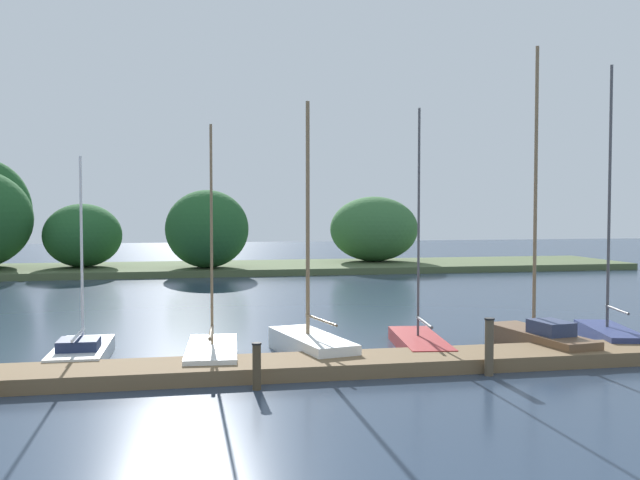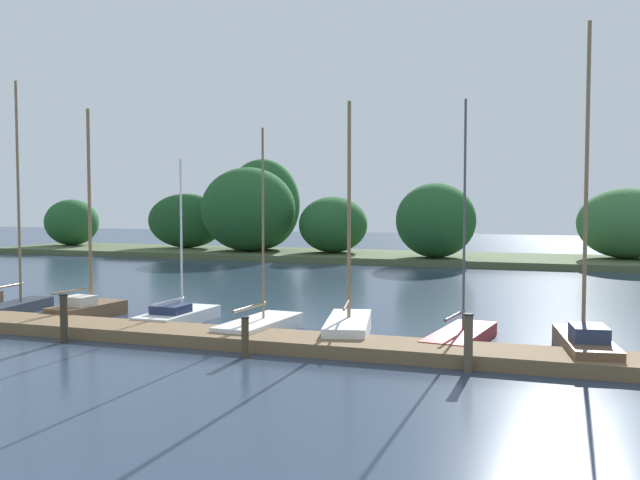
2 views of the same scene
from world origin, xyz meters
name	(u,v)px [view 1 (image 1 of 2)]	position (x,y,z in m)	size (l,w,h in m)	color
dock_pier	(134,374)	(0.00, 12.39, 0.17)	(32.32, 1.80, 0.35)	brown
far_shore	(79,233)	(-4.98, 41.09, 2.47)	(60.56, 8.57, 7.04)	#4C5B38
sailboat_4	(82,351)	(-1.46, 14.88, 0.27)	(1.39, 3.62, 5.35)	white
sailboat_5	(212,352)	(1.87, 13.99, 0.27)	(1.52, 3.81, 6.14)	white
sailboat_6	(309,342)	(4.47, 14.31, 0.38)	(1.92, 3.95, 6.85)	white
sailboat_7	(419,341)	(7.69, 14.66, 0.25)	(1.67, 4.22, 6.80)	maroon
sailboat_8	(538,335)	(10.88, 13.80, 0.44)	(1.65, 4.15, 8.48)	brown
sailboat_9	(608,332)	(13.39, 14.29, 0.37)	(1.82, 3.60, 8.15)	navy
mooring_piling_3	(257,366)	(2.71, 11.04, 0.53)	(0.22, 0.22, 1.04)	#4C3D28
mooring_piling_4	(489,347)	(8.29, 11.30, 0.70)	(0.24, 0.24, 1.38)	brown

